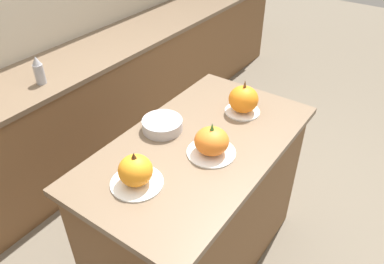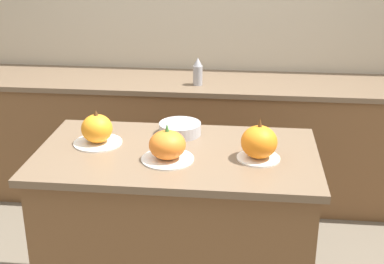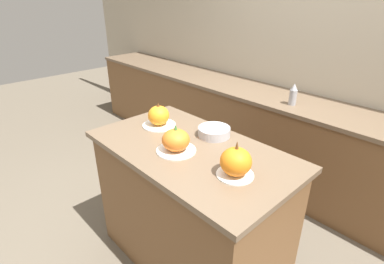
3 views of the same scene
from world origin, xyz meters
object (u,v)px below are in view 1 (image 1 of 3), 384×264
Objects in this scene: pumpkin_cake_right at (243,100)px; pumpkin_cake_center at (212,142)px; bottle_tall at (39,71)px; mixing_bowl at (162,125)px; pumpkin_cake_left at (136,172)px.

pumpkin_cake_center is at bearing -172.57° from pumpkin_cake_right.
pumpkin_cake_center is 1.19× the size of pumpkin_cake_right.
pumpkin_cake_center is at bearing -90.40° from bottle_tall.
pumpkin_cake_center is 1.13× the size of mixing_bowl.
pumpkin_cake_right reaches higher than bottle_tall.
pumpkin_cake_right is 0.47m from mixing_bowl.
pumpkin_cake_left is at bearing -107.72° from bottle_tall.
pumpkin_cake_center is (0.37, -0.15, -0.00)m from pumpkin_cake_left.
bottle_tall is (0.01, 1.32, -0.01)m from pumpkin_cake_center.
pumpkin_cake_center is 1.25× the size of bottle_tall.
mixing_bowl is at bearing 146.28° from pumpkin_cake_right.
mixing_bowl is (-0.39, 0.26, -0.05)m from pumpkin_cake_right.
pumpkin_cake_right is (0.77, -0.10, 0.01)m from pumpkin_cake_left.
pumpkin_cake_left is 0.42m from mixing_bowl.
pumpkin_cake_right is at bearing -7.34° from pumpkin_cake_left.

